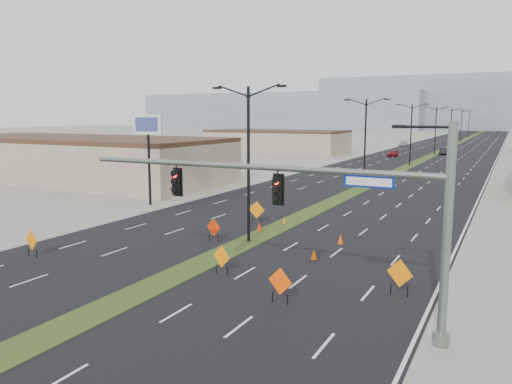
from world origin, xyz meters
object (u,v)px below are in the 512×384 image
at_px(construction_sign_0, 32,241).
at_px(construction_sign_4, 280,283).
at_px(car_far, 403,143).
at_px(cone_2, 340,239).
at_px(construction_sign_3, 222,258).
at_px(construction_sign_5, 400,275).
at_px(cone_3, 284,220).
at_px(streetlight_2, 411,133).
at_px(streetlight_0, 248,159).
at_px(streetlight_1, 365,140).
at_px(car_left, 393,153).
at_px(signal_mast, 321,204).
at_px(streetlight_4, 451,126).
at_px(cone_0, 259,227).
at_px(streetlight_3, 436,129).
at_px(construction_sign_2, 257,211).
at_px(streetlight_6, 469,123).
at_px(construction_sign_1, 214,228).
at_px(pole_sign_west, 148,132).
at_px(car_mid, 444,151).
at_px(cone_1, 314,254).
at_px(streetlight_5, 461,124).

relative_size(construction_sign_0, construction_sign_4, 1.00).
distance_m(car_far, cone_2, 108.70).
relative_size(construction_sign_3, construction_sign_5, 0.88).
distance_m(car_far, cone_3, 104.07).
xyz_separation_m(construction_sign_4, cone_3, (-6.56, 15.10, -0.69)).
xyz_separation_m(construction_sign_0, construction_sign_5, (20.36, 3.32, 0.07)).
height_order(streetlight_2, construction_sign_5, streetlight_2).
xyz_separation_m(streetlight_0, streetlight_1, (0.00, 28.00, 0.00)).
bearing_deg(cone_3, construction_sign_0, -121.75).
xyz_separation_m(car_left, car_far, (-5.11, 36.07, 0.11)).
distance_m(signal_mast, construction_sign_4, 4.51).
relative_size(streetlight_2, streetlight_4, 1.00).
bearing_deg(streetlight_1, cone_0, -91.67).
bearing_deg(streetlight_3, construction_sign_2, -91.45).
bearing_deg(car_far, car_left, -89.48).
relative_size(streetlight_0, streetlight_2, 1.00).
xyz_separation_m(construction_sign_3, construction_sign_4, (4.39, -2.30, 0.06)).
xyz_separation_m(streetlight_6, construction_sign_1, (-2.00, -169.10, -4.51)).
relative_size(streetlight_3, car_left, 2.66).
bearing_deg(streetlight_4, cone_3, -90.09).
xyz_separation_m(streetlight_4, car_far, (-11.50, -2.45, -4.66)).
distance_m(streetlight_0, streetlight_2, 56.00).
height_order(streetlight_6, construction_sign_5, streetlight_6).
xyz_separation_m(streetlight_3, pole_sign_west, (-14.50, -76.22, 1.28)).
relative_size(car_mid, construction_sign_3, 2.89).
height_order(streetlight_3, streetlight_4, same).
height_order(car_left, cone_2, car_left).
bearing_deg(streetlight_6, construction_sign_1, -90.68).
bearing_deg(construction_sign_4, streetlight_3, 104.68).
height_order(car_mid, car_far, car_far).
distance_m(signal_mast, car_far, 121.29).
height_order(signal_mast, construction_sign_2, signal_mast).
xyz_separation_m(streetlight_6, cone_3, (-0.17, -161.90, -5.15)).
distance_m(streetlight_4, cone_3, 106.03).
bearing_deg(streetlight_2, cone_1, -84.78).
xyz_separation_m(signal_mast, streetlight_1, (-8.56, 38.00, 0.63)).
distance_m(streetlight_5, car_mid, 56.73).
relative_size(car_mid, cone_1, 7.23).
relative_size(construction_sign_3, pole_sign_west, 0.19).
bearing_deg(cone_3, construction_sign_2, -149.55).
xyz_separation_m(streetlight_6, construction_sign_4, (6.39, -177.00, -4.46)).
relative_size(streetlight_2, streetlight_5, 1.00).
xyz_separation_m(streetlight_4, construction_sign_1, (-2.00, -113.10, -4.51)).
distance_m(streetlight_0, streetlight_4, 112.00).
bearing_deg(streetlight_3, cone_0, -90.52).
xyz_separation_m(construction_sign_4, pole_sign_west, (-20.89, 16.78, 5.74)).
bearing_deg(streetlight_5, car_far, -110.69).
bearing_deg(construction_sign_2, streetlight_6, 88.14).
relative_size(signal_mast, construction_sign_2, 9.25).
relative_size(construction_sign_0, construction_sign_1, 1.06).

